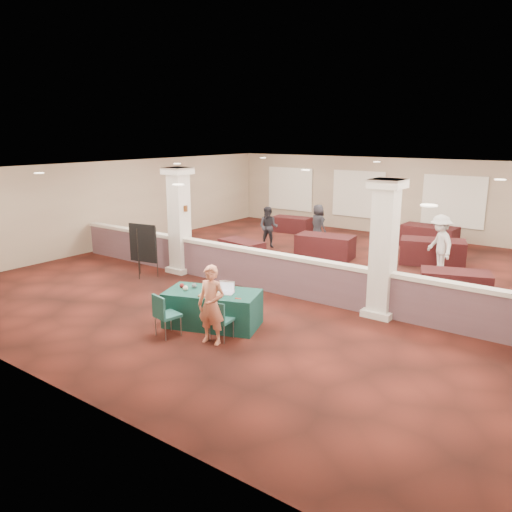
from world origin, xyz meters
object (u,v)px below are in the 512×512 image
Objects in this scene: far_table_back_left at (292,225)px; far_table_back_right at (432,252)px; woman at (211,305)px; far_table_front_right at (455,284)px; far_table_front_center at (325,246)px; attendee_a at (268,227)px; near_table at (213,309)px; attendee_b at (440,244)px; far_table_back_center at (429,236)px; far_table_front_left at (242,250)px; easel_board at (143,244)px; attendee_d at (318,224)px; conf_chair_side at (164,312)px; conf_chair_main at (219,317)px.

far_table_back_right reaches higher than far_table_back_left.
woman reaches higher than far_table_front_right.
attendee_a is at bearing 177.12° from far_table_front_center.
attendee_b is (2.78, 7.30, 0.51)m from near_table.
far_table_back_center is at bearing 113.60° from far_table_front_right.
easel_board is at bearing -106.26° from far_table_front_left.
far_table_back_center is 1.29× the size of attendee_d.
conf_chair_side is at bearing -123.78° from far_table_front_right.
attendee_b reaches higher than easel_board.
conf_chair_side is 10.05m from attendee_d.
far_table_back_left is (-1.14, 5.05, 0.01)m from far_table_front_left.
conf_chair_main is 0.45× the size of far_table_front_center.
far_table_front_left is 2.89m from far_table_front_center.
attendee_a is at bearing 72.52° from easel_board.
conf_chair_side is 6.83m from far_table_front_left.
far_table_front_left is at bearing 111.86° from woman.
far_table_front_left is 0.97× the size of far_table_back_left.
attendee_d is at bearing -151.74° from attendee_b.
far_table_front_center is at bearing -158.75° from far_table_back_right.
conf_chair_side is 9.78m from far_table_back_right.
easel_board is 1.05× the size of attendee_a.
far_table_front_left is (-3.79, 5.89, -0.49)m from woman.
woman is 12.00m from far_table_back_left.
attendee_a is (0.86, -3.03, 0.44)m from far_table_back_left.
far_table_front_center is 4.58m from far_table_back_left.
woman reaches higher than conf_chair_main.
conf_chair_main is at bearing -65.18° from far_table_back_left.
woman is at bearing -36.98° from easel_board.
attendee_d is at bearing 36.99° from attendee_a.
far_table_front_right is 6.07m from far_table_back_center.
woman reaches higher than attendee_d.
far_table_back_right reaches higher than near_table.
attendee_a reaches higher than far_table_back_left.
attendee_a is at bearing -74.23° from far_table_back_left.
woman is 9.95m from attendee_d.
far_table_front_left is at bearing -77.30° from far_table_back_left.
far_table_back_center is at bearing 92.69° from conf_chair_side.
conf_chair_main is at bearing -78.61° from attendee_a.
far_table_front_right is (6.99, 0.07, 0.03)m from far_table_front_left.
far_table_front_right is at bearing 34.35° from near_table.
near_table is 10.88m from far_table_back_center.
easel_board reaches higher than far_table_back_center.
far_table_front_left is 5.17m from far_table_back_left.
attendee_d is at bearing 111.94° from conf_chair_side.
attendee_d is (1.19, 1.62, 0.00)m from attendee_a.
conf_chair_main is 0.53× the size of easel_board.
far_table_back_center is 1.30× the size of attendee_a.
conf_chair_side is at bearing -105.90° from far_table_back_right.
conf_chair_side is 0.58× the size of easel_board.
far_table_front_left is (-2.77, 6.24, -0.22)m from conf_chair_side.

